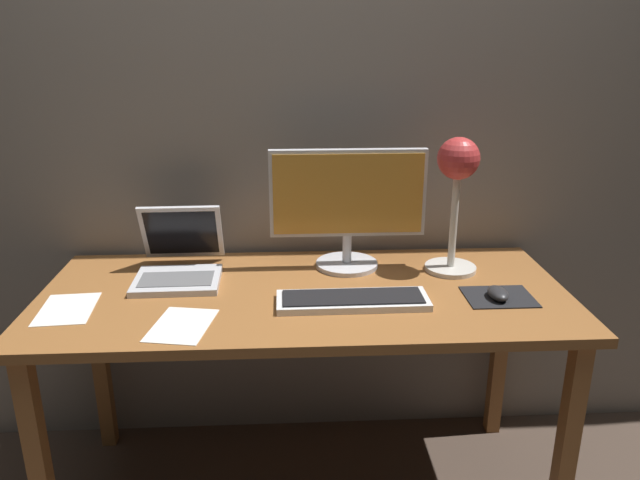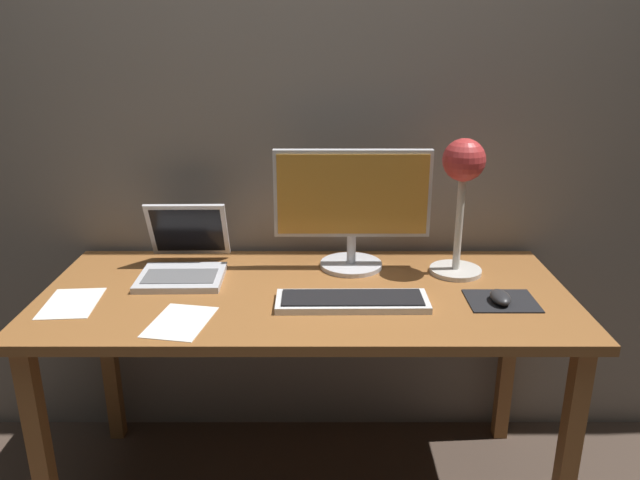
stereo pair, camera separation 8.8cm
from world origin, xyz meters
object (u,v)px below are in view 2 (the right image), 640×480
object	(u,v)px
laptop	(184,254)
mouse	(500,297)
monitor	(352,203)
desk_lamp	(462,180)
keyboard_main	(352,301)

from	to	relation	value
laptop	mouse	size ratio (longest dim) A/B	3.32
monitor	mouse	xyz separation A→B (m)	(0.42, -0.29, -0.20)
laptop	desk_lamp	bearing A→B (deg)	-0.50
monitor	mouse	bearing A→B (deg)	-34.70
keyboard_main	desk_lamp	distance (m)	0.52
keyboard_main	laptop	distance (m)	0.59
keyboard_main	desk_lamp	xyz separation A→B (m)	(0.35, 0.25, 0.30)
keyboard_main	laptop	xyz separation A→B (m)	(-0.53, 0.25, 0.05)
desk_lamp	mouse	size ratio (longest dim) A/B	4.59
laptop	keyboard_main	bearing A→B (deg)	-25.38
monitor	laptop	xyz separation A→B (m)	(-0.55, -0.04, -0.16)
mouse	desk_lamp	bearing A→B (deg)	108.44
monitor	desk_lamp	bearing A→B (deg)	-8.68
monitor	keyboard_main	distance (m)	0.36
desk_lamp	mouse	xyz separation A→B (m)	(0.08, -0.24, -0.29)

